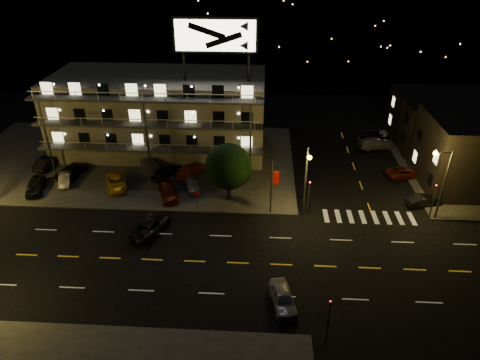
# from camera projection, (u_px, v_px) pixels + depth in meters

# --- Properties ---
(ground) EXTENTS (140.00, 140.00, 0.00)m
(ground) POSITION_uv_depth(u_px,v_px,m) (216.00, 262.00, 39.45)
(ground) COLOR black
(ground) RESTS_ON ground
(curb_nw) EXTENTS (44.00, 24.00, 0.15)m
(curb_nw) POSITION_uv_depth(u_px,v_px,m) (129.00, 160.00, 57.47)
(curb_nw) COLOR #343432
(curb_nw) RESTS_ON ground
(curb_ne) EXTENTS (16.00, 24.00, 0.15)m
(curb_ne) POSITION_uv_depth(u_px,v_px,m) (463.00, 169.00, 55.28)
(curb_ne) COLOR #343432
(curb_ne) RESTS_ON ground
(motel) EXTENTS (28.00, 13.80, 18.10)m
(motel) POSITION_uv_depth(u_px,v_px,m) (161.00, 113.00, 58.04)
(motel) COLOR gray
(motel) RESTS_ON ground
(side_bldg_back) EXTENTS (14.06, 12.00, 7.00)m
(side_bldg_back) POSITION_uv_depth(u_px,v_px,m) (447.00, 121.00, 60.53)
(side_bldg_back) COLOR black
(side_bldg_back) RESTS_ON ground
(hill_backdrop) EXTENTS (120.00, 25.00, 24.00)m
(hill_backdrop) POSITION_uv_depth(u_px,v_px,m) (221.00, 14.00, 93.75)
(hill_backdrop) COLOR black
(hill_backdrop) RESTS_ON ground
(streetlight_nc) EXTENTS (0.44, 1.92, 8.00)m
(streetlight_nc) POSITION_uv_depth(u_px,v_px,m) (306.00, 176.00, 43.47)
(streetlight_nc) COLOR #2D2D30
(streetlight_nc) RESTS_ON ground
(streetlight_ne) EXTENTS (1.92, 0.44, 8.00)m
(streetlight_ne) POSITION_uv_depth(u_px,v_px,m) (442.00, 178.00, 43.10)
(streetlight_ne) COLOR #2D2D30
(streetlight_ne) RESTS_ON ground
(signal_nw) EXTENTS (0.20, 0.27, 4.60)m
(signal_nw) POSITION_uv_depth(u_px,v_px,m) (309.00, 193.00, 45.11)
(signal_nw) COLOR #2D2D30
(signal_nw) RESTS_ON ground
(signal_sw) EXTENTS (0.20, 0.27, 4.60)m
(signal_sw) POSITION_uv_depth(u_px,v_px,m) (329.00, 318.00, 30.36)
(signal_sw) COLOR #2D2D30
(signal_sw) RESTS_ON ground
(signal_ne) EXTENTS (0.27, 0.20, 4.60)m
(signal_ne) POSITION_uv_depth(u_px,v_px,m) (434.00, 197.00, 44.46)
(signal_ne) COLOR #2D2D30
(signal_ne) RESTS_ON ground
(banner_north) EXTENTS (0.83, 0.16, 6.40)m
(banner_north) POSITION_uv_depth(u_px,v_px,m) (272.00, 186.00, 44.79)
(banner_north) COLOR #2D2D30
(banner_north) RESTS_ON ground
(stop_sign) EXTENTS (0.91, 0.11, 2.61)m
(stop_sign) POSITION_uv_depth(u_px,v_px,m) (197.00, 197.00, 46.19)
(stop_sign) COLOR #2D2D30
(stop_sign) RESTS_ON ground
(tree) EXTENTS (5.35, 5.15, 6.74)m
(tree) POSITION_uv_depth(u_px,v_px,m) (228.00, 168.00, 46.76)
(tree) COLOR black
(tree) RESTS_ON curb_nw
(lot_car_0) EXTENTS (2.93, 4.76, 1.51)m
(lot_car_0) POSITION_uv_depth(u_px,v_px,m) (35.00, 185.00, 49.88)
(lot_car_0) COLOR black
(lot_car_0) RESTS_ON curb_nw
(lot_car_1) EXTENTS (2.26, 3.96, 1.23)m
(lot_car_1) POSITION_uv_depth(u_px,v_px,m) (65.00, 179.00, 51.51)
(lot_car_1) COLOR gray
(lot_car_1) RESTS_ON curb_nw
(lot_car_2) EXTENTS (3.71, 5.28, 1.34)m
(lot_car_2) POSITION_uv_depth(u_px,v_px,m) (116.00, 182.00, 50.64)
(lot_car_2) COLOR yellow
(lot_car_2) RESTS_ON curb_nw
(lot_car_3) EXTENTS (3.42, 4.97, 1.34)m
(lot_car_3) POSITION_uv_depth(u_px,v_px,m) (169.00, 192.00, 48.82)
(lot_car_3) COLOR #611B0D
(lot_car_3) RESTS_ON curb_nw
(lot_car_4) EXTENTS (2.65, 4.10, 1.30)m
(lot_car_4) POSITION_uv_depth(u_px,v_px,m) (192.00, 184.00, 50.33)
(lot_car_4) COLOR gray
(lot_car_4) RESTS_ON curb_nw
(lot_car_5) EXTENTS (2.28, 4.71, 1.49)m
(lot_car_5) POSITION_uv_depth(u_px,v_px,m) (48.00, 162.00, 55.18)
(lot_car_5) COLOR black
(lot_car_5) RESTS_ON curb_nw
(lot_car_6) EXTENTS (3.12, 5.12, 1.33)m
(lot_car_6) POSITION_uv_depth(u_px,v_px,m) (72.00, 170.00, 53.32)
(lot_car_6) COLOR black
(lot_car_6) RESTS_ON curb_nw
(lot_car_7) EXTENTS (4.12, 5.67, 1.52)m
(lot_car_7) POSITION_uv_depth(u_px,v_px,m) (149.00, 163.00, 54.71)
(lot_car_7) COLOR gray
(lot_car_7) RESTS_ON curb_nw
(lot_car_8) EXTENTS (2.93, 4.13, 1.31)m
(lot_car_8) POSITION_uv_depth(u_px,v_px,m) (164.00, 173.00, 52.75)
(lot_car_8) COLOR black
(lot_car_8) RESTS_ON curb_nw
(lot_car_9) EXTENTS (3.09, 4.67, 1.45)m
(lot_car_9) POSITION_uv_depth(u_px,v_px,m) (191.00, 171.00, 53.07)
(lot_car_9) COLOR #611B0D
(lot_car_9) RESTS_ON curb_nw
(side_car_0) EXTENTS (4.02, 2.20, 1.26)m
(side_car_0) POSITION_uv_depth(u_px,v_px,m) (424.00, 201.00, 47.45)
(side_car_0) COLOR black
(side_car_0) RESTS_ON ground
(side_car_1) EXTENTS (5.07, 3.36, 1.29)m
(side_car_1) POSITION_uv_depth(u_px,v_px,m) (405.00, 172.00, 53.19)
(side_car_1) COLOR #611B0D
(side_car_1) RESTS_ON ground
(side_car_2) EXTENTS (5.56, 3.28, 1.51)m
(side_car_2) POSITION_uv_depth(u_px,v_px,m) (376.00, 143.00, 60.55)
(side_car_2) COLOR gray
(side_car_2) RESTS_ON ground
(side_car_3) EXTENTS (4.10, 2.28, 1.32)m
(side_car_3) POSITION_uv_depth(u_px,v_px,m) (377.00, 135.00, 63.11)
(side_car_3) COLOR black
(side_car_3) RESTS_ON ground
(road_car_east) EXTENTS (2.52, 4.50, 1.45)m
(road_car_east) POSITION_uv_depth(u_px,v_px,m) (283.00, 298.00, 34.53)
(road_car_east) COLOR gray
(road_car_east) RESTS_ON ground
(road_car_west) EXTENTS (3.89, 5.72, 1.45)m
(road_car_west) POSITION_uv_depth(u_px,v_px,m) (151.00, 225.00, 43.29)
(road_car_west) COLOR black
(road_car_west) RESTS_ON ground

